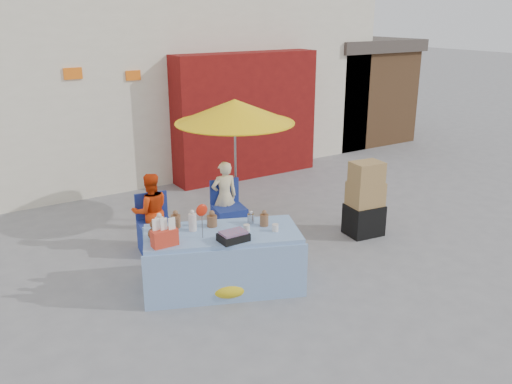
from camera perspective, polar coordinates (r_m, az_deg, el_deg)
ground at (r=7.40m, az=1.58°, el=-8.82°), size 80.00×80.00×0.00m
backdrop at (r=13.61m, az=-15.20°, el=16.69°), size 14.00×8.00×7.80m
market_table at (r=6.98m, az=-3.61°, el=-7.02°), size 2.19×1.61×1.20m
chair_left at (r=8.16m, az=-10.50°, el=-4.44°), size 0.55×0.55×0.85m
chair_right at (r=8.66m, az=-2.86°, el=-2.76°), size 0.55×0.55×0.85m
vendor_orange at (r=8.16m, az=-11.02°, el=-2.01°), size 0.63×0.53×1.17m
vendor_beige at (r=8.66m, az=-3.35°, el=-0.49°), size 0.46×0.35×1.16m
umbrella at (r=8.60m, az=-2.25°, el=8.44°), size 1.90×1.90×2.09m
box_stack at (r=8.67m, az=11.39°, el=-0.98°), size 0.59×0.51×1.20m
tarp_bundle at (r=6.90m, az=-2.68°, el=-9.54°), size 0.77×0.66×0.31m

